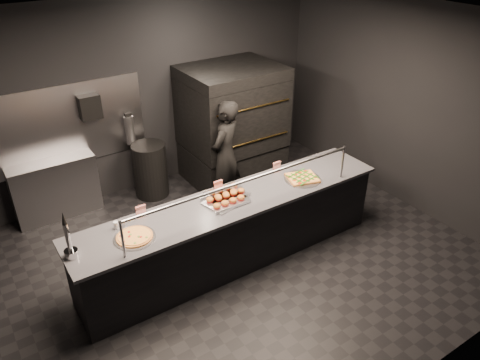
{
  "coord_description": "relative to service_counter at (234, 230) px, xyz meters",
  "views": [
    {
      "loc": [
        -2.58,
        -4.06,
        3.96
      ],
      "look_at": [
        0.23,
        0.2,
        1.03
      ],
      "focal_mm": 35.0,
      "sensor_mm": 36.0,
      "label": 1
    }
  ],
  "objects": [
    {
      "name": "prep_shelf",
      "position": [
        -1.6,
        2.32,
        -0.01
      ],
      "size": [
        1.2,
        0.35,
        0.9
      ],
      "primitive_type": "cube",
      "color": "#99999E",
      "rests_on": "ground"
    },
    {
      "name": "fire_extinguisher",
      "position": [
        -0.35,
        2.4,
        0.6
      ],
      "size": [
        0.14,
        0.14,
        0.51
      ],
      "color": "#B2B2B7",
      "rests_on": "room"
    },
    {
      "name": "service_counter",
      "position": [
        0.0,
        0.0,
        0.0
      ],
      "size": [
        4.1,
        0.78,
        1.37
      ],
      "color": "black",
      "rests_on": "ground"
    },
    {
      "name": "round_pizza",
      "position": [
        -1.3,
        -0.06,
        0.47
      ],
      "size": [
        0.45,
        0.45,
        0.03
      ],
      "color": "silver",
      "rests_on": "service_counter"
    },
    {
      "name": "trash_bin",
      "position": [
        -0.2,
        2.11,
        -0.03
      ],
      "size": [
        0.52,
        0.52,
        0.87
      ],
      "primitive_type": "cylinder",
      "color": "black",
      "rests_on": "ground"
    },
    {
      "name": "room",
      "position": [
        -0.02,
        0.05,
        1.03
      ],
      "size": [
        6.04,
        6.0,
        3.0
      ],
      "color": "black",
      "rests_on": "ground"
    },
    {
      "name": "towel_dispenser",
      "position": [
        -0.9,
        2.39,
        1.09
      ],
      "size": [
        0.3,
        0.2,
        0.35
      ],
      "primitive_type": "cube",
      "color": "black",
      "rests_on": "room"
    },
    {
      "name": "tent_cards",
      "position": [
        -0.08,
        0.28,
        0.53
      ],
      "size": [
        2.07,
        0.04,
        0.15
      ],
      "color": "white",
      "rests_on": "service_counter"
    },
    {
      "name": "condiment_jar",
      "position": [
        -1.37,
        0.21,
        0.5
      ],
      "size": [
        0.14,
        0.06,
        0.09
      ],
      "color": "silver",
      "rests_on": "service_counter"
    },
    {
      "name": "pizza_oven",
      "position": [
        1.2,
        1.9,
        0.5
      ],
      "size": [
        1.5,
        1.23,
        1.91
      ],
      "color": "black",
      "rests_on": "ground"
    },
    {
      "name": "slider_tray_b",
      "position": [
        -0.0,
        0.15,
        0.49
      ],
      "size": [
        0.53,
        0.44,
        0.08
      ],
      "color": "silver",
      "rests_on": "service_counter"
    },
    {
      "name": "square_pizza",
      "position": [
        1.03,
        -0.07,
        0.47
      ],
      "size": [
        0.48,
        0.48,
        0.05
      ],
      "color": "silver",
      "rests_on": "service_counter"
    },
    {
      "name": "slider_tray_a",
      "position": [
        -0.1,
        0.02,
        0.49
      ],
      "size": [
        0.57,
        0.47,
        0.08
      ],
      "color": "silver",
      "rests_on": "service_counter"
    },
    {
      "name": "beer_tap",
      "position": [
        -1.95,
        -0.0,
        0.61
      ],
      "size": [
        0.14,
        0.2,
        0.54
      ],
      "color": "silver",
      "rests_on": "service_counter"
    },
    {
      "name": "worker",
      "position": [
        0.65,
        1.23,
        0.38
      ],
      "size": [
        0.74,
        0.67,
        1.68
      ],
      "primitive_type": "imported",
      "rotation": [
        0.0,
        0.0,
        3.69
      ],
      "color": "black",
      "rests_on": "ground"
    }
  ]
}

